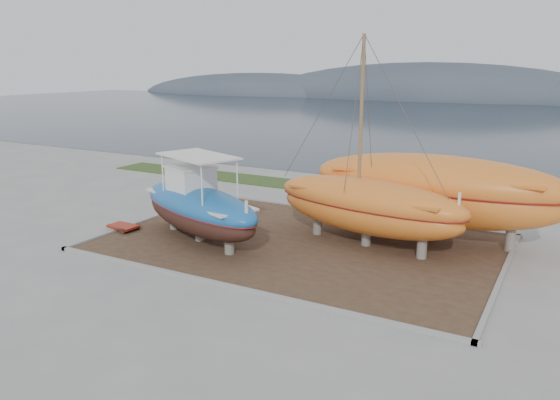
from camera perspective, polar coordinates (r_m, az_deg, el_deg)
The scene contains 11 objects.
ground at distance 22.96m, azimuth -2.49°, elevation -7.36°, with size 140.00×140.00×0.00m, color gray.
dirt_patch at distance 26.24m, azimuth 2.06°, elevation -4.52°, with size 18.00×12.00×0.06m, color #422D1E.
curb_frame at distance 26.23m, azimuth 2.06°, elevation -4.42°, with size 18.60×12.60×0.15m, color gray, non-canonical shape.
grass_strip at distance 36.50m, azimuth 10.25°, elevation 0.59°, with size 44.00×3.00×0.08m, color #284219.
sea at distance 89.33m, azimuth 21.74°, elevation 7.63°, with size 260.00×100.00×0.04m, color black, non-canonical shape.
mountain_ridge at distance 143.92m, azimuth 24.71°, elevation 9.39°, with size 200.00×36.00×20.00m, color #333D49, non-canonical shape.
blue_caique at distance 26.25m, azimuth -8.51°, elevation 0.18°, with size 8.72×2.72×4.19m, color #1B61A7, non-canonical shape.
white_dinghy at distance 29.44m, azimuth -7.92°, elevation -1.12°, with size 4.59×1.72×1.38m, color white, non-canonical shape.
orange_sailboat at distance 25.06m, azimuth 9.36°, elevation 5.79°, with size 9.72×2.87×9.61m, color orange, non-canonical shape.
orange_bare_hull at distance 27.25m, azimuth 15.83°, elevation 0.12°, with size 12.28×3.69×4.03m, color orange, non-canonical shape.
red_trailer at distance 29.26m, azimuth -16.05°, elevation -2.84°, with size 2.24×1.12×0.32m, color maroon, non-canonical shape.
Camera 1 is at (11.18, -18.24, 8.34)m, focal length 35.00 mm.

